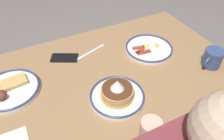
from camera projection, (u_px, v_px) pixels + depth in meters
dining_table at (105, 88)px, 1.18m from camera, size 1.36×0.79×0.74m
plate_near_main at (149, 48)px, 1.23m from camera, size 0.27×0.27×0.04m
plate_center_pancakes at (10, 89)px, 0.99m from camera, size 0.27×0.27×0.05m
plate_far_companion at (117, 94)px, 0.95m from camera, size 0.25×0.25×0.11m
coffee_mug at (212, 58)px, 1.10m from camera, size 0.13×0.09×0.09m
cell_phone at (64, 58)px, 1.18m from camera, size 0.16×0.13×0.01m
fork_near at (90, 52)px, 1.21m from camera, size 0.19×0.08×0.01m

